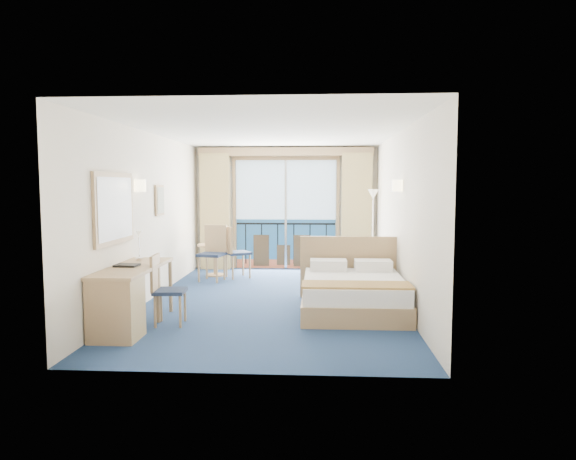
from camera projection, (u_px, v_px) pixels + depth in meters
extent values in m
plane|color=navy|center=(273.00, 300.00, 8.29)|extent=(6.50, 6.50, 0.00)
cube|color=white|center=(286.00, 208.00, 11.41)|extent=(4.00, 0.02, 2.70)
cube|color=white|center=(243.00, 238.00, 4.93)|extent=(4.00, 0.02, 2.70)
cube|color=white|center=(149.00, 217.00, 8.29)|extent=(0.02, 6.50, 2.70)
cube|color=white|center=(400.00, 217.00, 8.05)|extent=(0.02, 6.50, 2.70)
cube|color=white|center=(273.00, 131.00, 8.05)|extent=(4.00, 6.50, 0.02)
cube|color=navy|center=(286.00, 243.00, 11.44)|extent=(2.20, 0.02, 1.08)
cube|color=silver|center=(286.00, 190.00, 11.33)|extent=(2.20, 0.02, 1.32)
cube|color=#9B4A30|center=(286.00, 264.00, 11.48)|extent=(2.20, 0.02, 0.20)
cube|color=black|center=(286.00, 224.00, 11.40)|extent=(2.20, 0.02, 0.04)
cube|color=#A48459|center=(286.00, 158.00, 11.27)|extent=(2.36, 0.03, 0.12)
cube|color=#A48459|center=(234.00, 215.00, 11.44)|extent=(0.06, 0.03, 2.40)
cube|color=#A48459|center=(338.00, 215.00, 11.31)|extent=(0.06, 0.03, 2.40)
cube|color=silver|center=(286.00, 215.00, 11.37)|extent=(0.05, 0.02, 2.40)
cube|color=#3A2B1A|center=(301.00, 251.00, 11.42)|extent=(0.35, 0.02, 0.70)
cube|color=#3A2B1A|center=(261.00, 250.00, 11.48)|extent=(0.35, 0.02, 0.70)
cube|color=#3A2B1A|center=(284.00, 255.00, 11.45)|extent=(0.30, 0.02, 0.45)
cube|color=black|center=(246.00, 244.00, 11.49)|extent=(0.02, 0.01, 0.90)
cube|color=black|center=(262.00, 244.00, 11.47)|extent=(0.02, 0.01, 0.90)
cube|color=black|center=(278.00, 244.00, 11.45)|extent=(0.03, 0.01, 0.90)
cube|color=black|center=(294.00, 244.00, 11.42)|extent=(0.03, 0.01, 0.90)
cube|color=black|center=(310.00, 244.00, 11.40)|extent=(0.02, 0.01, 0.90)
cube|color=black|center=(326.00, 244.00, 11.38)|extent=(0.02, 0.01, 0.90)
cube|color=tan|center=(215.00, 212.00, 11.32)|extent=(0.65, 0.22, 2.55)
cube|color=tan|center=(356.00, 212.00, 11.14)|extent=(0.65, 0.22, 2.55)
cube|color=#A48459|center=(285.00, 152.00, 11.14)|extent=(3.80, 0.25, 0.18)
cube|color=#A48459|center=(114.00, 208.00, 6.78)|extent=(0.04, 1.25, 0.95)
cube|color=#B4BDC7|center=(116.00, 208.00, 6.77)|extent=(0.01, 1.12, 0.82)
cube|color=#A48459|center=(160.00, 200.00, 8.71)|extent=(0.03, 0.42, 0.52)
cube|color=gray|center=(161.00, 200.00, 8.71)|extent=(0.01, 0.34, 0.44)
cylinder|color=beige|center=(140.00, 186.00, 7.64)|extent=(0.18, 0.18, 0.18)
cylinder|color=beige|center=(398.00, 186.00, 7.86)|extent=(0.18, 0.18, 0.18)
cube|color=#A48459|center=(353.00, 303.00, 7.50)|extent=(1.48, 1.85, 0.28)
cube|color=white|center=(353.00, 286.00, 7.48)|extent=(1.43, 1.80, 0.23)
cube|color=#BA8F48|center=(357.00, 285.00, 6.87)|extent=(1.46, 0.51, 0.03)
cube|color=white|center=(328.00, 265.00, 8.14)|extent=(0.57, 0.37, 0.17)
cube|color=white|center=(373.00, 265.00, 8.10)|extent=(0.57, 0.37, 0.17)
cube|color=#A48459|center=(349.00, 267.00, 8.43)|extent=(1.62, 0.06, 1.02)
cube|color=tan|center=(381.00, 280.00, 8.70)|extent=(0.39, 0.37, 0.51)
cube|color=silver|center=(378.00, 263.00, 8.63)|extent=(0.19, 0.15, 0.08)
imported|color=#41454E|center=(356.00, 267.00, 9.70)|extent=(0.95, 0.96, 0.64)
cylinder|color=silver|center=(372.00, 273.00, 10.71)|extent=(0.24, 0.24, 0.03)
cylinder|color=silver|center=(373.00, 235.00, 10.64)|extent=(0.03, 0.03, 1.67)
cone|color=silver|center=(373.00, 194.00, 10.57)|extent=(0.22, 0.22, 0.20)
cube|color=#A48459|center=(133.00, 268.00, 6.70)|extent=(0.59, 1.70, 0.04)
cube|color=tan|center=(116.00, 309.00, 6.15)|extent=(0.55, 0.51, 0.76)
cylinder|color=#A48459|center=(120.00, 294.00, 6.96)|extent=(0.05, 0.05, 0.76)
cylinder|color=#A48459|center=(158.00, 295.00, 6.93)|extent=(0.05, 0.05, 0.76)
cylinder|color=#A48459|center=(136.00, 286.00, 7.54)|extent=(0.05, 0.05, 0.76)
cylinder|color=#A48459|center=(170.00, 286.00, 7.51)|extent=(0.05, 0.05, 0.76)
cube|color=#1C2842|center=(170.00, 291.00, 6.81)|extent=(0.43, 0.43, 0.05)
cube|color=#A48459|center=(155.00, 273.00, 6.79)|extent=(0.07, 0.40, 0.48)
cylinder|color=#A48459|center=(180.00, 312.00, 6.67)|extent=(0.03, 0.03, 0.43)
cylinder|color=#A48459|center=(185.00, 306.00, 6.99)|extent=(0.03, 0.03, 0.43)
cylinder|color=#A48459|center=(155.00, 312.00, 6.67)|extent=(0.03, 0.03, 0.43)
cylinder|color=#A48459|center=(161.00, 306.00, 6.99)|extent=(0.03, 0.03, 0.43)
cube|color=black|center=(127.00, 265.00, 6.70)|extent=(0.31, 0.24, 0.03)
cylinder|color=silver|center=(139.00, 258.00, 7.26)|extent=(0.11, 0.11, 0.02)
cylinder|color=silver|center=(139.00, 246.00, 7.25)|extent=(0.01, 0.01, 0.35)
cone|color=silver|center=(139.00, 234.00, 7.23)|extent=(0.10, 0.10, 0.09)
cylinder|color=#A48459|center=(215.00, 245.00, 10.51)|extent=(0.72, 0.72, 0.04)
cylinder|color=#A48459|center=(215.00, 260.00, 10.53)|extent=(0.07, 0.07, 0.63)
cylinder|color=#A48459|center=(215.00, 275.00, 10.56)|extent=(0.40, 0.40, 0.03)
cube|color=#1C2842|center=(238.00, 253.00, 10.30)|extent=(0.61, 0.61, 0.05)
cube|color=#A48459|center=(228.00, 240.00, 10.18)|extent=(0.26, 0.41, 0.53)
cylinder|color=#A48459|center=(250.00, 266.00, 10.24)|extent=(0.04, 0.04, 0.48)
cylinder|color=#A48459|center=(243.00, 264.00, 10.56)|extent=(0.04, 0.04, 0.48)
cylinder|color=#A48459|center=(233.00, 268.00, 10.08)|extent=(0.04, 0.04, 0.48)
cylinder|color=#A48459|center=(226.00, 265.00, 10.40)|extent=(0.04, 0.04, 0.48)
cube|color=#1C2842|center=(212.00, 255.00, 9.93)|extent=(0.55, 0.55, 0.05)
cube|color=#A48459|center=(216.00, 239.00, 10.11)|extent=(0.46, 0.14, 0.55)
cylinder|color=#A48459|center=(199.00, 269.00, 9.82)|extent=(0.04, 0.04, 0.49)
cylinder|color=#A48459|center=(217.00, 270.00, 9.72)|extent=(0.04, 0.04, 0.49)
cylinder|color=#A48459|center=(207.00, 266.00, 10.18)|extent=(0.04, 0.04, 0.49)
cylinder|color=#A48459|center=(224.00, 267.00, 10.08)|extent=(0.04, 0.04, 0.49)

